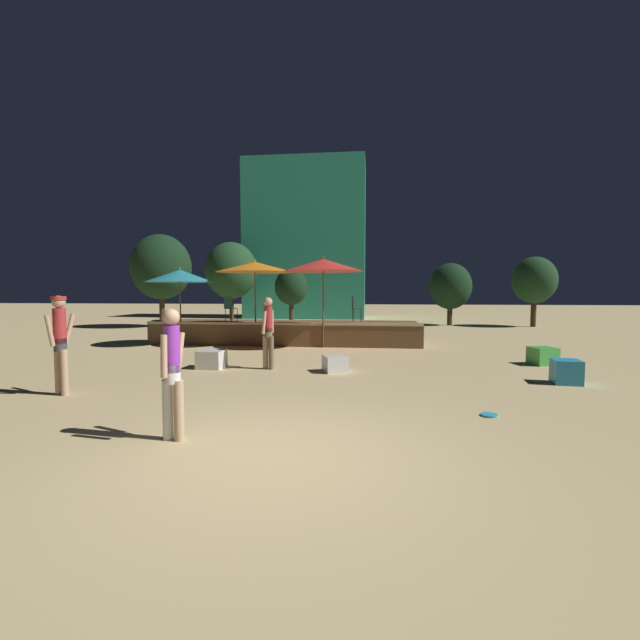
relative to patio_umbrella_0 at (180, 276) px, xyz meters
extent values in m
plane|color=tan|center=(5.55, -9.71, -2.44)|extent=(120.00, 120.00, 0.00)
cube|color=brown|center=(3.59, 1.35, -2.06)|extent=(9.64, 2.80, 0.75)
cube|color=#CCB793|center=(3.59, -0.01, -1.65)|extent=(9.64, 0.12, 0.08)
cylinder|color=brown|center=(0.00, 0.00, -1.33)|extent=(0.05, 0.05, 2.22)
cone|color=teal|center=(0.00, 0.00, 0.00)|extent=(2.37, 2.37, 0.44)
sphere|color=teal|center=(0.00, 0.00, 0.26)|extent=(0.08, 0.08, 0.08)
cylinder|color=brown|center=(2.63, 0.29, -1.15)|extent=(0.05, 0.05, 2.57)
cone|color=orange|center=(2.63, 0.29, 0.31)|extent=(2.72, 2.72, 0.36)
sphere|color=orange|center=(2.63, 0.29, 0.53)|extent=(0.08, 0.08, 0.08)
cylinder|color=brown|center=(5.07, -0.08, -1.15)|extent=(0.05, 0.05, 2.57)
cone|color=red|center=(5.07, -0.08, 0.34)|extent=(2.69, 2.69, 0.41)
sphere|color=red|center=(5.07, -0.08, 0.59)|extent=(0.08, 0.08, 0.08)
cube|color=white|center=(5.83, -4.42, -2.25)|extent=(0.67, 0.67, 0.38)
cube|color=#4CC651|center=(11.09, -2.80, -2.21)|extent=(0.70, 0.70, 0.45)
cube|color=white|center=(2.76, -4.28, -2.22)|extent=(0.64, 0.64, 0.44)
cube|color=#2D9EDB|center=(10.65, -5.15, -2.19)|extent=(0.58, 0.58, 0.49)
cylinder|color=tan|center=(4.10, -4.20, -2.03)|extent=(0.13, 0.13, 0.81)
cylinder|color=#72664C|center=(4.26, -4.27, -2.03)|extent=(0.13, 0.13, 0.81)
cylinder|color=#72664C|center=(4.18, -4.24, -1.55)|extent=(0.21, 0.21, 0.24)
cylinder|color=#B22D33|center=(4.18, -4.24, -1.22)|extent=(0.21, 0.21, 0.62)
cylinder|color=tan|center=(4.12, -4.39, -1.29)|extent=(0.14, 0.20, 0.56)
cylinder|color=tan|center=(4.24, -4.08, -1.29)|extent=(0.10, 0.11, 0.55)
sphere|color=tan|center=(4.18, -4.24, -0.80)|extent=(0.22, 0.22, 0.22)
cylinder|color=tan|center=(0.96, -7.21, -2.02)|extent=(0.13, 0.13, 0.84)
cylinder|color=tan|center=(1.13, -7.28, -2.02)|extent=(0.13, 0.13, 0.84)
cylinder|color=#3F3F47|center=(1.04, -7.24, -1.52)|extent=(0.22, 0.22, 0.24)
cylinder|color=#B22D33|center=(1.04, -7.24, -1.17)|extent=(0.22, 0.22, 0.64)
cylinder|color=tan|center=(0.98, -7.41, -1.24)|extent=(0.14, 0.19, 0.58)
cylinder|color=tan|center=(1.11, -7.08, -1.24)|extent=(0.16, 0.24, 0.57)
sphere|color=tan|center=(1.04, -7.24, -0.74)|extent=(0.23, 0.23, 0.23)
cylinder|color=#B22D33|center=(1.04, -7.24, -0.67)|extent=(0.25, 0.25, 0.07)
cylinder|color=white|center=(4.08, -9.27, -2.05)|extent=(0.13, 0.13, 0.77)
cylinder|color=tan|center=(4.25, -9.29, -2.05)|extent=(0.13, 0.13, 0.77)
cylinder|color=white|center=(4.17, -9.28, -1.59)|extent=(0.20, 0.20, 0.24)
cylinder|color=purple|center=(4.17, -9.28, -1.27)|extent=(0.20, 0.20, 0.59)
cylinder|color=tan|center=(4.14, -9.44, -1.34)|extent=(0.09, 0.10, 0.53)
cylinder|color=tan|center=(4.19, -9.12, -1.34)|extent=(0.11, 0.20, 0.53)
sphere|color=tan|center=(4.17, -9.28, -0.87)|extent=(0.21, 0.21, 0.21)
cylinder|color=#2D3338|center=(6.35, 1.00, -1.38)|extent=(0.02, 0.02, 0.45)
cylinder|color=#2D3338|center=(6.31, 1.30, -1.38)|extent=(0.02, 0.02, 0.45)
cylinder|color=#2D3338|center=(6.05, 0.96, -1.38)|extent=(0.02, 0.02, 0.45)
cylinder|color=#2D3338|center=(6.01, 1.26, -1.38)|extent=(0.02, 0.02, 0.45)
cylinder|color=#2D3338|center=(6.18, 1.13, -1.16)|extent=(0.40, 0.40, 0.02)
cube|color=#2D3338|center=(6.01, 1.11, -0.93)|extent=(0.08, 0.36, 0.45)
cylinder|color=#1E4C47|center=(1.83, 0.72, -1.38)|extent=(0.02, 0.02, 0.45)
cylinder|color=#1E4C47|center=(1.56, 0.85, -1.38)|extent=(0.02, 0.02, 0.45)
cylinder|color=#1E4C47|center=(1.70, 0.45, -1.38)|extent=(0.02, 0.02, 0.45)
cylinder|color=#1E4C47|center=(1.43, 0.58, -1.38)|extent=(0.02, 0.02, 0.45)
cylinder|color=#1E4C47|center=(1.63, 0.65, -1.16)|extent=(0.40, 0.40, 0.02)
cube|color=#1E4C47|center=(1.56, 0.50, -0.93)|extent=(0.34, 0.18, 0.45)
cylinder|color=#33B2D8|center=(8.45, -7.73, -2.42)|extent=(0.24, 0.24, 0.03)
cylinder|color=#3D2B1C|center=(-4.35, 7.19, -1.54)|extent=(0.28, 0.28, 1.80)
ellipsoid|color=black|center=(-4.35, 7.19, 0.76)|extent=(3.11, 3.11, 3.42)
cylinder|color=#3D2B1C|center=(11.10, 10.36, -1.86)|extent=(0.28, 0.28, 1.15)
ellipsoid|color=black|center=(11.10, 10.36, -0.24)|extent=(2.35, 2.35, 2.58)
cylinder|color=#3D2B1C|center=(1.89, 11.15, -1.79)|extent=(0.28, 0.28, 1.29)
ellipsoid|color=black|center=(1.89, 11.15, -0.25)|extent=(2.00, 2.00, 2.20)
cylinder|color=#3D2B1C|center=(-2.15, 12.08, -1.55)|extent=(0.28, 0.28, 1.77)
ellipsoid|color=#1E4223|center=(-2.15, 12.08, 0.80)|extent=(3.26, 3.26, 3.59)
cylinder|color=#3D2B1C|center=(15.39, 9.82, -1.69)|extent=(0.28, 0.28, 1.49)
ellipsoid|color=#19381E|center=(15.39, 9.82, 0.07)|extent=(2.28, 2.28, 2.51)
cube|color=teal|center=(1.99, 16.84, 3.13)|extent=(8.49, 4.55, 11.14)
camera|label=1|loc=(6.64, -14.36, -0.55)|focal=24.00mm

